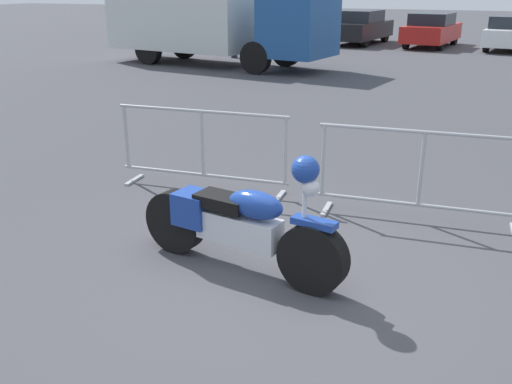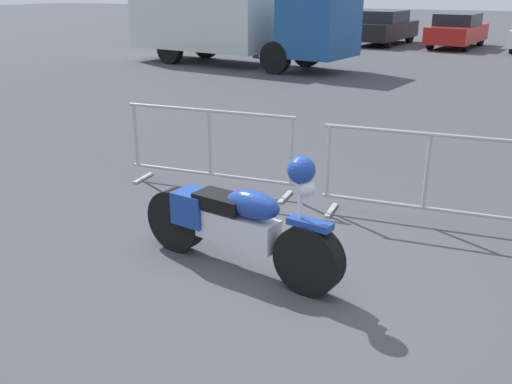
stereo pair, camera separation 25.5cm
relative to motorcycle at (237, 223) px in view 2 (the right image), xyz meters
The scene contains 10 objects.
ground_plane 0.59m from the motorcycle, 20.00° to the right, with size 120.00×120.00×0.00m, color #424247.
motorcycle is the anchor object (origin of this frame).
crowd_barrier_near 2.32m from the motorcycle, 126.53° to the left, with size 2.33×0.62×1.07m.
crowd_barrier_far 2.32m from the motorcycle, 53.45° to the left, with size 2.33×0.62×1.07m.
box_truck 14.76m from the motorcycle, 118.84° to the left, with size 7.94×3.32×2.98m.
parked_car_green 24.22m from the motorcycle, 115.22° to the left, with size 2.21×4.44×1.45m.
parked_car_maroon 23.22m from the motorcycle, 108.05° to the left, with size 2.15×4.31×1.41m.
parked_car_black 22.19m from the motorcycle, 100.57° to the left, with size 2.23×4.47×1.46m.
parked_car_red 21.81m from the motorcycle, 92.48° to the left, with size 2.14×4.30×1.40m.
pedestrian 16.51m from the motorcycle, 115.34° to the left, with size 0.40×0.40×1.69m.
Camera 2 is at (1.96, -4.20, 2.57)m, focal length 40.00 mm.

